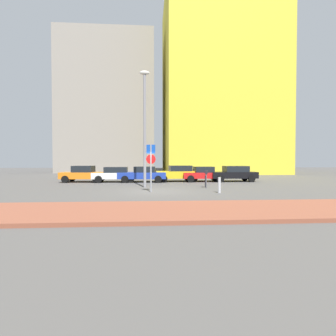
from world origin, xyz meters
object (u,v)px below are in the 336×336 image
(parked_car_white, at_px, (116,174))
(parked_car_orange, at_px, (84,174))
(parked_car_yellow, at_px, (178,173))
(street_lamp, at_px, (145,121))
(traffic_bollard_mid, at_px, (206,181))
(parked_car_red, at_px, (203,174))
(parked_car_black, at_px, (234,173))
(parking_meter, at_px, (206,176))
(parking_sign_post, at_px, (151,162))
(traffic_bollard_near, at_px, (219,185))
(parked_car_blue, at_px, (143,174))

(parked_car_white, bearing_deg, parked_car_orange, 176.41)
(parked_car_white, height_order, parked_car_yellow, parked_car_yellow)
(street_lamp, height_order, traffic_bollard_mid, street_lamp)
(parked_car_white, height_order, parked_car_red, parked_car_red)
(parked_car_black, distance_m, parking_meter, 6.90)
(parking_sign_post, bearing_deg, parked_car_black, 44.71)
(parked_car_orange, xyz_separation_m, parking_meter, (10.12, -5.97, 0.08))
(parked_car_yellow, distance_m, parking_meter, 6.23)
(parked_car_red, height_order, traffic_bollard_near, parked_car_red)
(parked_car_black, distance_m, street_lamp, 10.50)
(traffic_bollard_near, distance_m, traffic_bollard_mid, 3.39)
(parked_car_red, bearing_deg, traffic_bollard_near, -95.19)
(parked_car_black, bearing_deg, parking_meter, -124.40)
(parked_car_white, xyz_separation_m, parking_meter, (7.17, -5.78, 0.11))
(parked_car_white, distance_m, traffic_bollard_near, 11.31)
(parking_sign_post, bearing_deg, parking_meter, 27.76)
(parked_car_orange, xyz_separation_m, parked_car_yellow, (8.76, 0.11, 0.02))
(parked_car_black, distance_m, traffic_bollard_mid, 6.37)
(parked_car_white, relative_size, parked_car_blue, 0.94)
(parked_car_blue, xyz_separation_m, parking_sign_post, (0.72, -7.71, 1.15))
(parked_car_blue, relative_size, parking_meter, 3.40)
(parked_car_red, relative_size, traffic_bollard_near, 4.15)
(parked_car_blue, height_order, parked_car_yellow, parked_car_yellow)
(parked_car_red, bearing_deg, traffic_bollard_mid, -99.57)
(parking_sign_post, bearing_deg, parked_car_white, 112.24)
(parked_car_red, bearing_deg, parking_sign_post, -121.92)
(traffic_bollard_mid, bearing_deg, parked_car_orange, 152.26)
(parked_car_yellow, distance_m, traffic_bollard_mid, 5.69)
(parked_car_red, bearing_deg, parked_car_yellow, 174.34)
(parked_car_yellow, bearing_deg, parked_car_black, -4.17)
(parked_car_blue, relative_size, street_lamp, 0.52)
(parking_sign_post, xyz_separation_m, parking_meter, (3.96, 2.08, -1.04))
(parking_sign_post, distance_m, traffic_bollard_mid, 5.07)
(parked_car_orange, bearing_deg, parked_car_blue, -3.54)
(parked_car_white, bearing_deg, parked_car_red, 0.45)
(parked_car_red, xyz_separation_m, traffic_bollard_mid, (-0.89, -5.25, -0.29))
(parked_car_orange, xyz_separation_m, parking_sign_post, (6.17, -8.05, 1.12))
(parking_meter, bearing_deg, street_lamp, 170.45)
(parking_sign_post, bearing_deg, parked_car_yellow, 72.36)
(parked_car_red, xyz_separation_m, parked_car_black, (2.92, -0.15, 0.04))
(street_lamp, bearing_deg, parked_car_red, 43.53)
(parking_meter, relative_size, street_lamp, 0.15)
(parked_car_blue, xyz_separation_m, traffic_bollard_mid, (4.78, -5.04, -0.30))
(parked_car_orange, height_order, traffic_bollard_near, parked_car_orange)
(parked_car_yellow, bearing_deg, traffic_bollard_near, -80.04)
(parked_car_white, relative_size, traffic_bollard_mid, 4.81)
(parked_car_blue, distance_m, parking_meter, 7.32)
(traffic_bollard_near, relative_size, traffic_bollard_mid, 1.10)
(parked_car_white, height_order, parked_car_blue, parked_car_blue)
(parked_car_orange, height_order, parking_sign_post, parking_sign_post)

